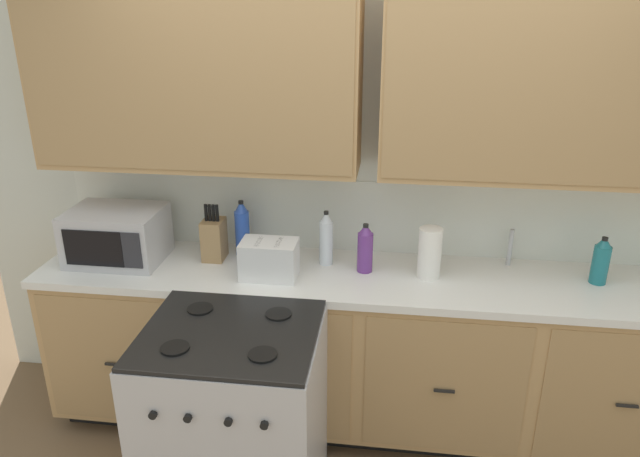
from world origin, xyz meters
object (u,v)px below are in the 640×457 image
at_px(bottle_clear, 326,238).
at_px(stove_range, 235,421).
at_px(paper_towel_roll, 430,253).
at_px(microwave, 117,235).
at_px(toaster, 269,259).
at_px(bottle_violet, 365,248).
at_px(knife_block, 214,239).
at_px(bottle_teal, 601,261).
at_px(bottle_blue, 242,229).

bearing_deg(bottle_clear, stove_range, -113.82).
height_order(stove_range, bottle_clear, bottle_clear).
bearing_deg(paper_towel_roll, microwave, -179.72).
bearing_deg(paper_towel_roll, bottle_clear, 170.78).
bearing_deg(bottle_clear, toaster, -143.97).
bearing_deg(paper_towel_roll, bottle_violet, 175.80).
relative_size(stove_range, microwave, 1.98).
xyz_separation_m(toaster, knife_block, (-0.34, 0.18, 0.02)).
bearing_deg(microwave, bottle_teal, 1.16).
relative_size(stove_range, bottle_blue, 3.07).
xyz_separation_m(microwave, bottle_blue, (0.64, 0.15, 0.01)).
height_order(bottle_violet, bottle_teal, bottle_violet).
bearing_deg(bottle_clear, bottle_teal, -1.86).
bearing_deg(bottle_teal, bottle_violet, -179.10).
height_order(knife_block, bottle_violet, knife_block).
bearing_deg(stove_range, toaster, 83.67).
distance_m(microwave, bottle_blue, 0.66).
bearing_deg(microwave, knife_block, 8.96).
bearing_deg(bottle_clear, paper_towel_roll, -9.22).
relative_size(stove_range, knife_block, 3.06).
height_order(bottle_blue, bottle_violet, bottle_blue).
height_order(bottle_blue, bottle_teal, bottle_blue).
xyz_separation_m(stove_range, bottle_teal, (1.68, 0.69, 0.58)).
bearing_deg(toaster, microwave, 173.42).
distance_m(paper_towel_roll, bottle_violet, 0.33).
distance_m(toaster, bottle_teal, 1.63).
distance_m(stove_range, knife_block, 0.96).
relative_size(bottle_blue, bottle_teal, 1.28).
bearing_deg(microwave, bottle_violet, 1.39).
relative_size(paper_towel_roll, bottle_clear, 0.88).
bearing_deg(microwave, paper_towel_roll, 0.28).
xyz_separation_m(microwave, bottle_violet, (1.31, 0.03, -0.01)).
bearing_deg(bottle_blue, paper_towel_roll, -8.33).
bearing_deg(knife_block, toaster, -27.66).
xyz_separation_m(paper_towel_roll, bottle_blue, (-0.99, 0.15, 0.02)).
xyz_separation_m(microwave, paper_towel_roll, (1.63, 0.01, -0.01)).
height_order(toaster, bottle_clear, bottle_clear).
bearing_deg(bottle_blue, stove_range, -79.92).
height_order(stove_range, bottle_teal, bottle_teal).
distance_m(bottle_clear, bottle_teal, 1.36).
distance_m(toaster, knife_block, 0.38).
height_order(knife_block, bottle_blue, knife_block).
bearing_deg(knife_block, bottle_teal, -0.87).
bearing_deg(knife_block, bottle_clear, 1.38).
bearing_deg(stove_range, paper_towel_roll, 37.09).
distance_m(bottle_blue, bottle_teal, 1.82).
xyz_separation_m(knife_block, bottle_violet, (0.81, -0.05, 0.01)).
distance_m(microwave, bottle_teal, 2.46).
bearing_deg(bottle_violet, bottle_teal, 0.90).
relative_size(stove_range, toaster, 3.39).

